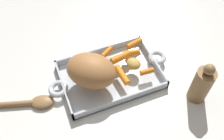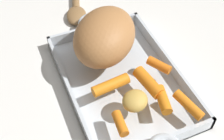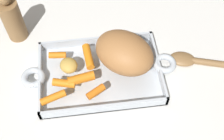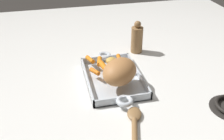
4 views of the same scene
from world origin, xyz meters
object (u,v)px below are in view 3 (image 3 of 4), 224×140
at_px(baby_carrot_center_right, 64,83).
at_px(serving_spoon, 204,62).
at_px(potato_near_roast, 69,65).
at_px(roasting_dish, 100,73).
at_px(pepper_mill, 12,19).
at_px(baby_carrot_southeast, 53,97).
at_px(baby_carrot_northeast, 81,78).
at_px(baby_carrot_southwest, 88,57).
at_px(baby_carrot_northwest, 57,55).
at_px(baby_carrot_long, 96,92).
at_px(pork_roast, 124,53).

bearing_deg(baby_carrot_center_right, serving_spoon, 6.05).
bearing_deg(potato_near_roast, baby_carrot_center_right, -106.55).
height_order(roasting_dish, pepper_mill, pepper_mill).
bearing_deg(baby_carrot_southeast, roasting_dish, 31.76).
bearing_deg(serving_spoon, potato_near_roast, 15.29).
bearing_deg(baby_carrot_northeast, serving_spoon, 5.66).
relative_size(roasting_dish, baby_carrot_southwest, 5.64).
height_order(baby_carrot_northwest, baby_carrot_long, same).
xyz_separation_m(baby_carrot_long, serving_spoon, (0.30, 0.07, -0.03)).
bearing_deg(baby_carrot_long, roasting_dish, 76.71).
height_order(baby_carrot_northwest, baby_carrot_center_right, baby_carrot_center_right).
relative_size(baby_carrot_southwest, baby_carrot_southeast, 1.17).
bearing_deg(baby_carrot_northeast, baby_carrot_long, -51.42).
xyz_separation_m(roasting_dish, baby_carrot_northeast, (-0.05, -0.03, 0.03)).
xyz_separation_m(baby_carrot_southeast, potato_near_roast, (0.04, 0.08, 0.01)).
relative_size(baby_carrot_center_right, potato_near_roast, 1.15).
xyz_separation_m(serving_spoon, pepper_mill, (-0.50, 0.17, 0.06)).
xyz_separation_m(potato_near_roast, pepper_mill, (-0.14, 0.16, 0.02)).
xyz_separation_m(roasting_dish, potato_near_roast, (-0.08, 0.01, 0.04)).
distance_m(baby_carrot_northeast, serving_spoon, 0.33).
bearing_deg(baby_carrot_northwest, serving_spoon, -7.19).
bearing_deg(baby_carrot_northwest, pork_roast, -13.68).
relative_size(potato_near_roast, pepper_mill, 0.31).
height_order(roasting_dish, serving_spoon, roasting_dish).
bearing_deg(baby_carrot_northwest, baby_carrot_southwest, -11.63).
bearing_deg(baby_carrot_center_right, baby_carrot_long, -23.88).
bearing_deg(pepper_mill, baby_carrot_center_right, -57.75).
distance_m(baby_carrot_northeast, baby_carrot_long, 0.05).
bearing_deg(potato_near_roast, baby_carrot_long, -53.19).
xyz_separation_m(baby_carrot_southwest, potato_near_roast, (-0.05, -0.02, 0.00)).
bearing_deg(roasting_dish, pork_roast, 8.66).
height_order(baby_carrot_long, baby_carrot_southeast, baby_carrot_southeast).
xyz_separation_m(pork_roast, baby_carrot_long, (-0.08, -0.08, -0.04)).
xyz_separation_m(baby_carrot_northwest, baby_carrot_northeast, (0.06, -0.08, 0.00)).
height_order(pork_roast, baby_carrot_northwest, pork_roast).
bearing_deg(baby_carrot_southwest, baby_carrot_long, -84.75).
xyz_separation_m(baby_carrot_northeast, baby_carrot_center_right, (-0.04, -0.01, -0.00)).
relative_size(baby_carrot_center_right, pepper_mill, 0.35).
height_order(pork_roast, baby_carrot_long, pork_roast).
xyz_separation_m(baby_carrot_northwest, pepper_mill, (-0.12, 0.12, 0.03)).
xyz_separation_m(pork_roast, baby_carrot_center_right, (-0.16, -0.05, -0.04)).
xyz_separation_m(baby_carrot_long, baby_carrot_center_right, (-0.08, 0.03, 0.00)).
bearing_deg(pepper_mill, baby_carrot_long, -49.39).
relative_size(roasting_dish, pepper_mill, 2.59).
distance_m(baby_carrot_center_right, pepper_mill, 0.24).
distance_m(baby_carrot_northeast, pepper_mill, 0.26).
xyz_separation_m(baby_carrot_southwest, pepper_mill, (-0.20, 0.13, 0.03)).
xyz_separation_m(pork_roast, pepper_mill, (-0.29, 0.16, -0.01)).
bearing_deg(baby_carrot_center_right, pork_roast, 16.96).
distance_m(baby_carrot_northeast, potato_near_roast, 0.05).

